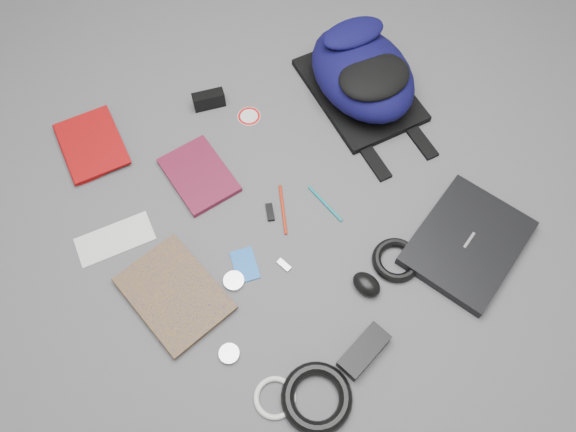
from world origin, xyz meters
name	(u,v)px	position (x,y,z in m)	size (l,w,h in m)	color
ground	(288,219)	(0.00, 0.00, 0.00)	(4.00, 4.00, 0.00)	#4F4F51
backpack	(362,73)	(0.37, 0.30, 0.09)	(0.28, 0.41, 0.17)	black
laptop	(467,243)	(0.39, -0.26, 0.02)	(0.31, 0.24, 0.03)	black
textbook_red	(63,156)	(-0.49, 0.43, 0.01)	(0.16, 0.22, 0.02)	maroon
comic_book	(142,319)	(-0.43, -0.11, 0.01)	(0.19, 0.26, 0.02)	#9E6D0B
envelope	(115,239)	(-0.43, 0.13, 0.00)	(0.20, 0.09, 0.00)	silver
dvd_case	(199,175)	(-0.17, 0.22, 0.01)	(0.15, 0.21, 0.02)	#440D1D
compact_camera	(209,100)	(-0.06, 0.44, 0.03)	(0.09, 0.03, 0.05)	black
sticker_disc	(249,116)	(0.03, 0.35, 0.00)	(0.07, 0.07, 0.00)	silver
pen_teal	(325,204)	(0.11, 0.00, 0.00)	(0.01, 0.01, 0.13)	#0C6D72
pen_red	(283,209)	(0.00, 0.03, 0.00)	(0.01, 0.01, 0.15)	#A7220C
id_badge	(245,265)	(-0.15, -0.07, 0.00)	(0.06, 0.09, 0.00)	#1757B1
usb_black	(270,212)	(-0.04, 0.04, 0.00)	(0.02, 0.05, 0.01)	black
usb_silver	(284,265)	(-0.06, -0.12, 0.00)	(0.02, 0.04, 0.01)	#A4A4A6
mouse	(367,284)	(0.10, -0.25, 0.02)	(0.05, 0.08, 0.04)	black
headphone_left	(234,281)	(-0.19, -0.10, 0.01)	(0.05, 0.05, 0.01)	silver
headphone_right	(229,354)	(-0.27, -0.27, 0.01)	(0.05, 0.05, 0.01)	#A8A7A9
cable_coil	(396,260)	(0.20, -0.22, 0.01)	(0.12, 0.12, 0.02)	black
power_brick	(364,351)	(0.02, -0.39, 0.02)	(0.13, 0.06, 0.03)	black
power_cord_coil	(317,398)	(-0.13, -0.44, 0.02)	(0.16, 0.16, 0.03)	black
white_cable_coil	(275,398)	(-0.21, -0.40, 0.01)	(0.10, 0.10, 0.01)	silver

